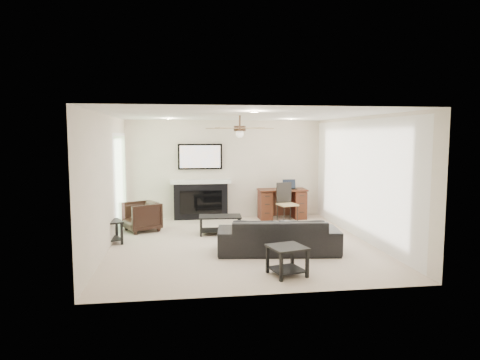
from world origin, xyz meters
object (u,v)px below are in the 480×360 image
Objects in this scene: armchair at (142,216)px; coffee_table at (220,225)px; sofa at (278,235)px; fireplace_unit at (201,182)px; desk at (282,204)px.

coffee_table is at bearing 45.11° from armchair.
armchair is at bearing -32.65° from sofa.
armchair is at bearing -138.98° from fireplace_unit.
coffee_table is 1.93m from fireplace_unit.
armchair reaches higher than sofa.
desk is (1.72, 1.50, 0.18)m from coffee_table.
fireplace_unit is 2.15m from desk.
armchair is at bearing -164.56° from desk.
fireplace_unit reaches higher than coffee_table.
sofa is 1.78× the size of desk.
fireplace_unit reaches higher than desk.
fireplace_unit reaches higher than sofa.
fireplace_unit reaches higher than armchair.
sofa is 2.41× the size of coffee_table.
desk is at bearing -6.86° from fireplace_unit.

